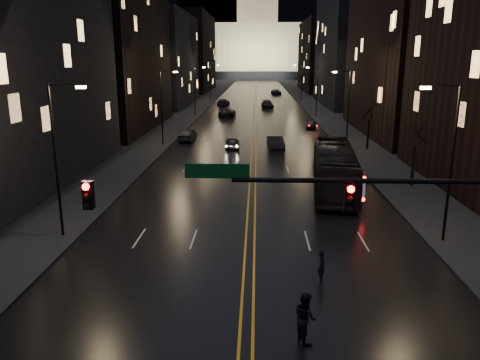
# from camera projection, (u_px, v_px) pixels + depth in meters

# --- Properties ---
(ground) EXTENTS (900.00, 900.00, 0.00)m
(ground) POSITION_uv_depth(u_px,v_px,m) (246.00, 341.00, 17.43)
(ground) COLOR black
(ground) RESTS_ON ground
(road) EXTENTS (20.00, 320.00, 0.02)m
(road) POSITION_uv_depth(u_px,v_px,m) (256.00, 93.00, 143.17)
(road) COLOR black
(road) RESTS_ON ground
(sidewalk_left) EXTENTS (8.00, 320.00, 0.16)m
(sidewalk_left) POSITION_uv_depth(u_px,v_px,m) (211.00, 93.00, 143.64)
(sidewalk_left) COLOR black
(sidewalk_left) RESTS_ON ground
(sidewalk_right) EXTENTS (8.00, 320.00, 0.16)m
(sidewalk_right) POSITION_uv_depth(u_px,v_px,m) (302.00, 93.00, 142.66)
(sidewalk_right) COLOR black
(sidewalk_right) RESTS_ON ground
(center_line) EXTENTS (0.62, 320.00, 0.01)m
(center_line) POSITION_uv_depth(u_px,v_px,m) (256.00, 93.00, 143.16)
(center_line) COLOR orange
(center_line) RESTS_ON road
(building_left_mid) EXTENTS (12.00, 30.00, 28.00)m
(building_left_mid) POSITION_uv_depth(u_px,v_px,m) (109.00, 31.00, 66.88)
(building_left_mid) COLOR black
(building_left_mid) RESTS_ON ground
(building_left_far) EXTENTS (12.00, 34.00, 20.00)m
(building_left_far) POSITION_uv_depth(u_px,v_px,m) (162.00, 60.00, 104.64)
(building_left_far) COLOR black
(building_left_far) RESTS_ON ground
(building_left_dist) EXTENTS (12.00, 40.00, 24.00)m
(building_left_dist) POSITION_uv_depth(u_px,v_px,m) (191.00, 53.00, 150.57)
(building_left_dist) COLOR black
(building_left_dist) RESTS_ON ground
(building_right_mid) EXTENTS (12.00, 34.00, 26.00)m
(building_right_mid) POSITION_uv_depth(u_px,v_px,m) (352.00, 46.00, 102.41)
(building_right_mid) COLOR black
(building_right_mid) RESTS_ON ground
(building_right_dist) EXTENTS (12.00, 40.00, 22.00)m
(building_right_dist) POSITION_uv_depth(u_px,v_px,m) (322.00, 56.00, 149.34)
(building_right_dist) COLOR black
(building_right_dist) RESTS_ON ground
(capitol) EXTENTS (90.00, 50.00, 58.50)m
(capitol) POSITION_uv_depth(u_px,v_px,m) (257.00, 46.00, 254.93)
(capitol) COLOR black
(capitol) RESTS_ON ground
(traffic_signal) EXTENTS (17.29, 0.45, 7.00)m
(traffic_signal) POSITION_uv_depth(u_px,v_px,m) (420.00, 212.00, 15.93)
(traffic_signal) COLOR black
(traffic_signal) RESTS_ON ground
(streetlamp_right_near) EXTENTS (2.13, 0.25, 9.00)m
(streetlamp_right_near) POSITION_uv_depth(u_px,v_px,m) (449.00, 155.00, 25.44)
(streetlamp_right_near) COLOR black
(streetlamp_right_near) RESTS_ON ground
(streetlamp_left_near) EXTENTS (2.13, 0.25, 9.00)m
(streetlamp_left_near) POSITION_uv_depth(u_px,v_px,m) (58.00, 153.00, 26.20)
(streetlamp_left_near) COLOR black
(streetlamp_left_near) RESTS_ON ground
(streetlamp_right_mid) EXTENTS (2.13, 0.25, 9.00)m
(streetlamp_right_mid) POSITION_uv_depth(u_px,v_px,m) (347.00, 104.00, 54.46)
(streetlamp_right_mid) COLOR black
(streetlamp_right_mid) RESTS_ON ground
(streetlamp_left_mid) EXTENTS (2.13, 0.25, 9.00)m
(streetlamp_left_mid) POSITION_uv_depth(u_px,v_px,m) (163.00, 103.00, 55.22)
(streetlamp_left_mid) COLOR black
(streetlamp_left_mid) RESTS_ON ground
(streetlamp_right_far) EXTENTS (2.13, 0.25, 9.00)m
(streetlamp_right_far) POSITION_uv_depth(u_px,v_px,m) (316.00, 88.00, 83.48)
(streetlamp_right_far) COLOR black
(streetlamp_right_far) RESTS_ON ground
(streetlamp_left_far) EXTENTS (2.13, 0.25, 9.00)m
(streetlamp_left_far) POSITION_uv_depth(u_px,v_px,m) (196.00, 88.00, 84.24)
(streetlamp_left_far) COLOR black
(streetlamp_left_far) RESTS_ON ground
(streetlamp_right_dist) EXTENTS (2.13, 0.25, 9.00)m
(streetlamp_right_dist) POSITION_uv_depth(u_px,v_px,m) (301.00, 81.00, 112.49)
(streetlamp_right_dist) COLOR black
(streetlamp_right_dist) RESTS_ON ground
(streetlamp_left_dist) EXTENTS (2.13, 0.25, 9.00)m
(streetlamp_left_dist) POSITION_uv_depth(u_px,v_px,m) (211.00, 81.00, 113.26)
(streetlamp_left_dist) COLOR black
(streetlamp_left_dist) RESTS_ON ground
(tree_right_mid) EXTENTS (2.40, 2.40, 6.65)m
(tree_right_mid) POSITION_uv_depth(u_px,v_px,m) (416.00, 132.00, 37.11)
(tree_right_mid) COLOR black
(tree_right_mid) RESTS_ON ground
(tree_right_far) EXTENTS (2.40, 2.40, 6.65)m
(tree_right_far) POSITION_uv_depth(u_px,v_px,m) (370.00, 111.00, 52.59)
(tree_right_far) COLOR black
(tree_right_far) RESTS_ON ground
(bus) EXTENTS (4.41, 13.18, 3.60)m
(bus) POSITION_uv_depth(u_px,v_px,m) (334.00, 169.00, 36.82)
(bus) COLOR black
(bus) RESTS_ON ground
(oncoming_car_a) EXTENTS (1.75, 4.09, 1.38)m
(oncoming_car_a) POSITION_uv_depth(u_px,v_px,m) (232.00, 143.00, 54.41)
(oncoming_car_a) COLOR black
(oncoming_car_a) RESTS_ON ground
(oncoming_car_b) EXTENTS (1.74, 4.66, 1.52)m
(oncoming_car_b) POSITION_uv_depth(u_px,v_px,m) (188.00, 135.00, 59.48)
(oncoming_car_b) COLOR black
(oncoming_car_b) RESTS_ON ground
(oncoming_car_c) EXTENTS (3.02, 5.82, 1.57)m
(oncoming_car_c) POSITION_uv_depth(u_px,v_px,m) (227.00, 112.00, 84.59)
(oncoming_car_c) COLOR black
(oncoming_car_c) RESTS_ON ground
(oncoming_car_d) EXTENTS (2.87, 5.79, 1.62)m
(oncoming_car_d) POSITION_uv_depth(u_px,v_px,m) (223.00, 102.00, 104.11)
(oncoming_car_d) COLOR black
(oncoming_car_d) RESTS_ON ground
(receding_car_a) EXTENTS (2.04, 4.83, 1.55)m
(receding_car_a) POSITION_uv_depth(u_px,v_px,m) (276.00, 143.00, 53.85)
(receding_car_a) COLOR black
(receding_car_a) RESTS_ON ground
(receding_car_b) EXTENTS (1.96, 3.90, 1.27)m
(receding_car_b) POSITION_uv_depth(u_px,v_px,m) (311.00, 124.00, 70.15)
(receding_car_b) COLOR black
(receding_car_b) RESTS_ON ground
(receding_car_c) EXTENTS (2.79, 5.82, 1.64)m
(receding_car_c) POSITION_uv_depth(u_px,v_px,m) (267.00, 104.00, 99.23)
(receding_car_c) COLOR black
(receding_car_c) RESTS_ON ground
(receding_car_d) EXTENTS (3.04, 5.71, 1.53)m
(receding_car_d) POSITION_uv_depth(u_px,v_px,m) (276.00, 92.00, 137.33)
(receding_car_d) COLOR black
(receding_car_d) RESTS_ON ground
(pedestrian_a) EXTENTS (0.37, 0.56, 1.53)m
(pedestrian_a) POSITION_uv_depth(u_px,v_px,m) (322.00, 266.00, 21.95)
(pedestrian_a) COLOR black
(pedestrian_a) RESTS_ON ground
(pedestrian_b) EXTENTS (0.82, 1.07, 1.94)m
(pedestrian_b) POSITION_uv_depth(u_px,v_px,m) (305.00, 317.00, 17.19)
(pedestrian_b) COLOR black
(pedestrian_b) RESTS_ON ground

